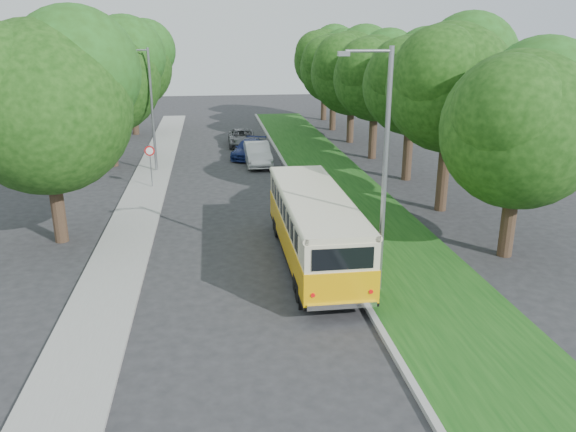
{
  "coord_description": "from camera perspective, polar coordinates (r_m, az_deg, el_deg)",
  "views": [
    {
      "loc": [
        -1.07,
        -19.17,
        8.4
      ],
      "look_at": [
        1.76,
        1.56,
        1.5
      ],
      "focal_mm": 35.0,
      "sensor_mm": 36.0,
      "label": 1
    }
  ],
  "objects": [
    {
      "name": "grass_verge",
      "position": [
        26.51,
        7.99,
        -0.25
      ],
      "size": [
        4.5,
        70.0,
        0.13
      ],
      "primitive_type": "cube",
      "color": "#154512",
      "rests_on": "ground"
    },
    {
      "name": "car_silver",
      "position": [
        27.73,
        0.79,
        1.98
      ],
      "size": [
        1.92,
        3.85,
        1.26
      ],
      "primitive_type": "imported",
      "rotation": [
        0.0,
        0.0,
        -0.12
      ],
      "color": "#B8B7BD",
      "rests_on": "ground"
    },
    {
      "name": "ground",
      "position": [
        20.95,
        -4.22,
        -5.43
      ],
      "size": [
        120.0,
        120.0,
        0.0
      ],
      "primitive_type": "plane",
      "color": "#262628",
      "rests_on": "ground"
    },
    {
      "name": "curb",
      "position": [
        25.98,
        2.99,
        -0.46
      ],
      "size": [
        0.2,
        70.0,
        0.15
      ],
      "primitive_type": "cube",
      "color": "gray",
      "rests_on": "ground"
    },
    {
      "name": "sidewalk",
      "position": [
        25.84,
        -15.65,
        -1.28
      ],
      "size": [
        2.2,
        70.0,
        0.12
      ],
      "primitive_type": "cube",
      "color": "gray",
      "rests_on": "ground"
    },
    {
      "name": "lamppost_far",
      "position": [
        35.61,
        -13.83,
        10.83
      ],
      "size": [
        1.71,
        0.16,
        7.5
      ],
      "color": "gray",
      "rests_on": "ground"
    },
    {
      "name": "lamppost_near",
      "position": [
        17.94,
        9.57,
        5.01
      ],
      "size": [
        1.71,
        0.16,
        8.0
      ],
      "color": "gray",
      "rests_on": "ground"
    },
    {
      "name": "car_white",
      "position": [
        37.11,
        -3.12,
        6.31
      ],
      "size": [
        1.66,
        4.49,
        1.47
      ],
      "primitive_type": "imported",
      "rotation": [
        0.0,
        0.0,
        0.02
      ],
      "color": "beige",
      "rests_on": "ground"
    },
    {
      "name": "warning_sign",
      "position": [
        32.04,
        -13.82,
        5.67
      ],
      "size": [
        0.56,
        0.1,
        2.5
      ],
      "color": "gray",
      "rests_on": "ground"
    },
    {
      "name": "car_blue",
      "position": [
        39.44,
        -3.98,
        6.82
      ],
      "size": [
        3.06,
        4.52,
        1.22
      ],
      "primitive_type": "imported",
      "rotation": [
        0.0,
        0.0,
        -0.36
      ],
      "color": "navy",
      "rests_on": "ground"
    },
    {
      "name": "vintage_bus",
      "position": [
        20.94,
        2.68,
        -1.32
      ],
      "size": [
        2.41,
        9.37,
        2.78
      ],
      "primitive_type": null,
      "rotation": [
        0.0,
        0.0,
        -0.0
      ],
      "color": "#FFB408",
      "rests_on": "ground"
    },
    {
      "name": "treeline",
      "position": [
        37.48,
        -1.35,
        14.47
      ],
      "size": [
        24.27,
        41.91,
        9.46
      ],
      "color": "#332319",
      "rests_on": "ground"
    },
    {
      "name": "car_grey",
      "position": [
        43.73,
        -4.71,
        7.94
      ],
      "size": [
        2.1,
        4.45,
        1.23
      ],
      "primitive_type": "imported",
      "rotation": [
        0.0,
        0.0,
        -0.01
      ],
      "color": "#505357",
      "rests_on": "ground"
    }
  ]
}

